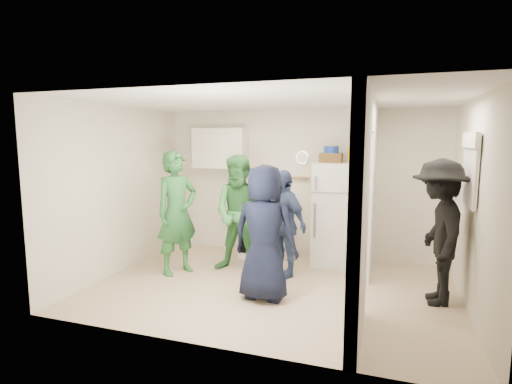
% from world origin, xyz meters
% --- Properties ---
extents(floor, '(4.80, 4.80, 0.00)m').
position_xyz_m(floor, '(0.00, 0.00, 0.00)').
color(floor, '#C6AA8B').
rests_on(floor, ground).
extents(wall_back, '(4.80, 0.00, 4.80)m').
position_xyz_m(wall_back, '(0.00, 1.70, 1.25)').
color(wall_back, silver).
rests_on(wall_back, floor).
extents(wall_front, '(4.80, 0.00, 4.80)m').
position_xyz_m(wall_front, '(0.00, -1.70, 1.25)').
color(wall_front, silver).
rests_on(wall_front, floor).
extents(wall_left, '(0.00, 3.40, 3.40)m').
position_xyz_m(wall_left, '(-2.40, 0.00, 1.25)').
color(wall_left, silver).
rests_on(wall_left, floor).
extents(wall_right, '(0.00, 3.40, 3.40)m').
position_xyz_m(wall_right, '(2.40, 0.00, 1.25)').
color(wall_right, silver).
rests_on(wall_right, floor).
extents(ceiling, '(4.80, 4.80, 0.00)m').
position_xyz_m(ceiling, '(0.00, 0.00, 2.50)').
color(ceiling, white).
rests_on(ceiling, wall_back).
extents(partition_pier_back, '(0.12, 1.20, 2.50)m').
position_xyz_m(partition_pier_back, '(1.20, 1.10, 1.25)').
color(partition_pier_back, silver).
rests_on(partition_pier_back, floor).
extents(partition_pier_front, '(0.12, 1.20, 2.50)m').
position_xyz_m(partition_pier_front, '(1.20, -1.10, 1.25)').
color(partition_pier_front, silver).
rests_on(partition_pier_front, floor).
extents(partition_header, '(0.12, 1.00, 0.40)m').
position_xyz_m(partition_header, '(1.20, 0.00, 2.30)').
color(partition_header, silver).
rests_on(partition_header, partition_pier_back).
extents(stove, '(0.78, 0.65, 0.94)m').
position_xyz_m(stove, '(-0.51, 1.37, 0.47)').
color(stove, white).
rests_on(stove, floor).
extents(upper_cabinet, '(0.95, 0.34, 0.70)m').
position_xyz_m(upper_cabinet, '(-1.40, 1.52, 1.85)').
color(upper_cabinet, silver).
rests_on(upper_cabinet, wall_back).
extents(fridge, '(0.68, 0.66, 1.64)m').
position_xyz_m(fridge, '(0.67, 1.34, 0.82)').
color(fridge, white).
rests_on(fridge, floor).
extents(wicker_basket, '(0.35, 0.25, 0.15)m').
position_xyz_m(wicker_basket, '(0.57, 1.39, 1.71)').
color(wicker_basket, brown).
rests_on(wicker_basket, fridge).
extents(blue_bowl, '(0.24, 0.24, 0.11)m').
position_xyz_m(blue_bowl, '(0.57, 1.39, 1.84)').
color(blue_bowl, navy).
rests_on(blue_bowl, wicker_basket).
extents(yellow_cup_stack_top, '(0.09, 0.09, 0.25)m').
position_xyz_m(yellow_cup_stack_top, '(0.89, 1.24, 1.76)').
color(yellow_cup_stack_top, orange).
rests_on(yellow_cup_stack_top, fridge).
extents(wall_clock, '(0.22, 0.02, 0.22)m').
position_xyz_m(wall_clock, '(0.05, 1.68, 1.70)').
color(wall_clock, white).
rests_on(wall_clock, wall_back).
extents(spice_shelf, '(0.35, 0.08, 0.03)m').
position_xyz_m(spice_shelf, '(0.00, 1.65, 1.35)').
color(spice_shelf, olive).
rests_on(spice_shelf, wall_back).
extents(nook_window, '(0.03, 0.70, 0.80)m').
position_xyz_m(nook_window, '(2.38, 0.20, 1.65)').
color(nook_window, black).
rests_on(nook_window, wall_right).
extents(nook_window_frame, '(0.04, 0.76, 0.86)m').
position_xyz_m(nook_window_frame, '(2.36, 0.20, 1.65)').
color(nook_window_frame, white).
rests_on(nook_window_frame, wall_right).
extents(nook_valance, '(0.04, 0.82, 0.18)m').
position_xyz_m(nook_valance, '(2.34, 0.20, 2.00)').
color(nook_valance, white).
rests_on(nook_valance, wall_right).
extents(yellow_cup_stack_stove, '(0.09, 0.09, 0.25)m').
position_xyz_m(yellow_cup_stack_stove, '(-0.63, 1.15, 1.06)').
color(yellow_cup_stack_stove, orange).
rests_on(yellow_cup_stack_stove, stove).
extents(red_cup, '(0.09, 0.09, 0.12)m').
position_xyz_m(red_cup, '(-0.29, 1.17, 1.00)').
color(red_cup, red).
rests_on(red_cup, stove).
extents(person_green_left, '(0.71, 0.80, 1.84)m').
position_xyz_m(person_green_left, '(-1.51, 0.15, 0.92)').
color(person_green_left, '#2C6F2F').
rests_on(person_green_left, floor).
extents(person_green_center, '(0.91, 0.73, 1.78)m').
position_xyz_m(person_green_center, '(-0.64, 0.52, 0.89)').
color(person_green_center, '#39823C').
rests_on(person_green_center, floor).
extents(person_denim, '(0.97, 0.85, 1.57)m').
position_xyz_m(person_denim, '(0.02, 0.53, 0.79)').
color(person_denim, '#364776').
rests_on(person_denim, floor).
extents(person_navy, '(0.87, 0.59, 1.71)m').
position_xyz_m(person_navy, '(0.02, -0.40, 0.85)').
color(person_navy, black).
rests_on(person_navy, floor).
extents(person_nook, '(0.71, 1.18, 1.78)m').
position_xyz_m(person_nook, '(2.06, 0.17, 0.89)').
color(person_nook, black).
rests_on(person_nook, floor).
extents(bottle_a, '(0.07, 0.07, 0.27)m').
position_xyz_m(bottle_a, '(-0.80, 1.51, 1.07)').
color(bottle_a, brown).
rests_on(bottle_a, stove).
extents(bottle_b, '(0.07, 0.07, 0.33)m').
position_xyz_m(bottle_b, '(-0.71, 1.31, 1.10)').
color(bottle_b, '#1E581D').
rests_on(bottle_b, stove).
extents(bottle_c, '(0.06, 0.06, 0.31)m').
position_xyz_m(bottle_c, '(-0.60, 1.51, 1.09)').
color(bottle_c, silver).
rests_on(bottle_c, stove).
extents(bottle_d, '(0.06, 0.06, 0.32)m').
position_xyz_m(bottle_d, '(-0.50, 1.34, 1.10)').
color(bottle_d, '#58340F').
rests_on(bottle_d, stove).
extents(bottle_e, '(0.06, 0.06, 0.28)m').
position_xyz_m(bottle_e, '(-0.43, 1.54, 1.08)').
color(bottle_e, '#959BA5').
rests_on(bottle_e, stove).
extents(bottle_f, '(0.08, 0.08, 0.28)m').
position_xyz_m(bottle_f, '(-0.35, 1.38, 1.08)').
color(bottle_f, '#133516').
rests_on(bottle_f, stove).
extents(bottle_g, '(0.06, 0.06, 0.26)m').
position_xyz_m(bottle_g, '(-0.26, 1.52, 1.07)').
color(bottle_g, olive).
rests_on(bottle_g, stove).
extents(bottle_h, '(0.07, 0.07, 0.27)m').
position_xyz_m(bottle_h, '(-0.80, 1.26, 1.07)').
color(bottle_h, silver).
rests_on(bottle_h, stove).
extents(bottle_i, '(0.08, 0.08, 0.28)m').
position_xyz_m(bottle_i, '(-0.47, 1.45, 1.07)').
color(bottle_i, '#5B1A0F').
rests_on(bottle_i, stove).
extents(bottle_j, '(0.06, 0.06, 0.31)m').
position_xyz_m(bottle_j, '(-0.23, 1.28, 1.09)').
color(bottle_j, '#1E5934').
rests_on(bottle_j, stove).
extents(bottle_k, '(0.06, 0.06, 0.29)m').
position_xyz_m(bottle_k, '(-0.73, 1.39, 1.08)').
color(bottle_k, brown).
rests_on(bottle_k, stove).
extents(bottle_l, '(0.08, 0.08, 0.29)m').
position_xyz_m(bottle_l, '(-0.37, 1.24, 1.08)').
color(bottle_l, '#A5B0B6').
rests_on(bottle_l, stove).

